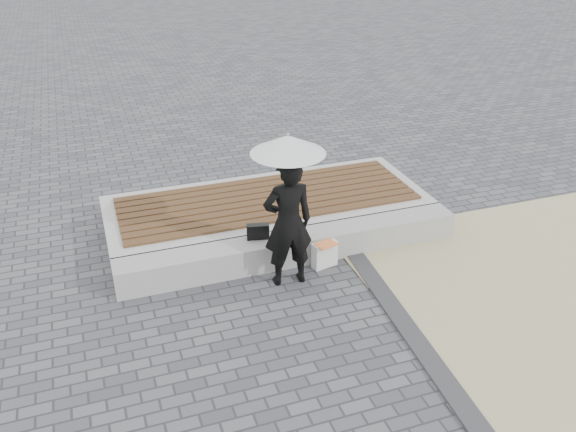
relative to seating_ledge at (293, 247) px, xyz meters
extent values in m
plane|color=#4D4D52|center=(0.00, -1.60, -0.20)|extent=(80.00, 80.00, 0.00)
cube|color=#313134|center=(0.75, -2.10, -0.18)|extent=(0.61, 5.20, 0.04)
cube|color=#9B9B97|center=(0.00, 0.00, 0.00)|extent=(5.00, 0.45, 0.40)
cube|color=#ABAAA5|center=(0.00, 1.20, 0.00)|extent=(5.00, 2.00, 0.40)
imported|color=black|center=(-0.26, -0.50, 0.70)|extent=(0.68, 0.46, 1.80)
cylinder|color=#AEAEB3|center=(-0.26, -0.50, 1.20)|extent=(0.02, 0.02, 0.94)
cone|color=silver|center=(-0.26, -0.50, 1.78)|extent=(0.94, 0.94, 0.23)
sphere|color=#AEAEB3|center=(-0.26, -0.50, 1.91)|extent=(0.03, 0.03, 0.03)
cube|color=black|center=(-0.50, 0.08, 0.31)|extent=(0.33, 0.17, 0.22)
cube|color=silver|center=(0.36, -0.31, -0.01)|extent=(0.38, 0.22, 0.38)
cube|color=red|center=(0.36, -0.36, 0.18)|extent=(0.33, 0.28, 0.01)
camera|label=1|loc=(-2.56, -7.03, 4.47)|focal=38.11mm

